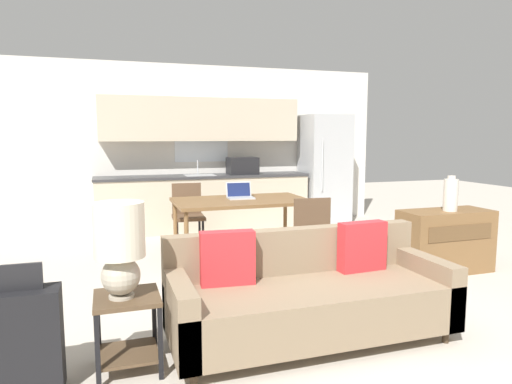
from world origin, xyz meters
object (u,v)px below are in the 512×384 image
Objects in this scene: couch at (307,295)px; dining_chair_near_right at (308,232)px; side_table at (128,321)px; table_lamp at (120,244)px; laptop at (240,194)px; credenza at (445,241)px; dining_table at (241,204)px; refrigerator at (325,169)px; dining_chair_far_left at (188,212)px; vase at (451,195)px; suitcase at (22,342)px.

dining_chair_near_right is at bearing 65.06° from couch.
table_lamp is at bearing -145.51° from side_table.
laptop is (-0.49, 0.97, 0.32)m from dining_chair_near_right.
dining_chair_near_right is (2.00, 1.48, -0.36)m from table_lamp.
couch is 2.02× the size of credenza.
refrigerator is at bearing 42.97° from dining_table.
credenza is at bearing -34.07° from dining_chair_far_left.
couch is at bearing 2.96° from side_table.
refrigerator reaches higher than dining_table.
laptop is (-2.06, 1.26, 0.46)m from credenza.
credenza is 2.46m from laptop.
table_lamp is at bearing -161.66° from credenza.
dining_chair_near_right is 2.66× the size of laptop.
vase is at bearing -34.70° from dining_chair_far_left.
suitcase is at bearing -112.26° from dining_chair_far_left.
vase is (-0.04, -3.16, -0.06)m from refrigerator.
couch is 3.10m from dining_chair_far_left.
dining_table is at bearing -52.74° from dining_chair_near_right.
credenza is at bearing 93.26° from vase.
table_lamp reaches higher than vase.
credenza is at bearing -28.76° from dining_table.
refrigerator reaches higher than laptop.
couch is 5.31× the size of vase.
side_table is at bearing -129.92° from refrigerator.
suitcase is (-2.09, -2.51, -0.49)m from laptop.
side_table is at bearing -177.04° from couch.
credenza is at bearing 26.24° from couch.
dining_table is at bearing 150.27° from vase.
vase is 2.44m from laptop.
dining_chair_near_right is (1.96, 1.45, 0.16)m from side_table.
dining_chair_far_left reaches higher than credenza.
dining_chair_far_left is at bearing -156.80° from refrigerator.
dining_table is at bearing 57.65° from side_table.
credenza is (-0.04, -3.11, -0.60)m from refrigerator.
side_table is at bearing -118.29° from laptop.
dining_chair_near_right is at bearing 36.50° from table_lamp.
dining_table is 4.07× the size of vase.
table_lamp is 1.86× the size of laptop.
laptop is (-2.10, -1.85, -0.13)m from refrigerator.
refrigerator reaches higher than credenza.
table_lamp is at bearing -162.37° from vase.
dining_chair_near_right is (-1.57, 0.30, 0.14)m from credenza.
dining_table reaches higher than side_table.
laptop is (0.02, 0.12, 0.11)m from dining_table.
dining_chair_near_right is (0.64, 1.39, 0.16)m from couch.
table_lamp is 1.56× the size of vase.
vase is at bearing -29.40° from laptop.
vase is 1.65m from dining_chair_near_right.
credenza is at bearing 18.17° from side_table.
dining_table is 3.18m from suitcase.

